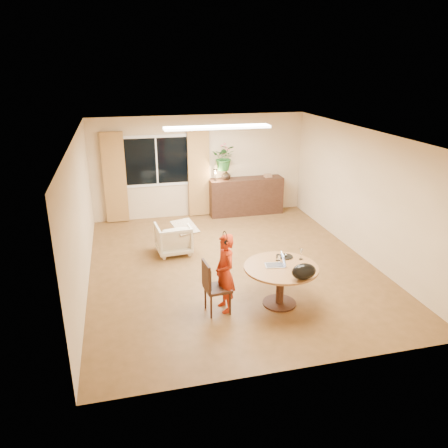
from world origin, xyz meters
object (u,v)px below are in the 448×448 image
object	(u,v)px
armchair	(173,238)
dining_table	(281,275)
sideboard	(246,196)
child	(225,273)
dining_chair	(218,287)

from	to	relation	value
armchair	dining_table	bearing A→B (deg)	114.78
dining_table	sideboard	bearing A→B (deg)	80.49
child	armchair	bearing A→B (deg)	-176.58
child	sideboard	distance (m)	4.89
sideboard	armchair	bearing A→B (deg)	-136.50
dining_table	sideboard	xyz separation A→B (m)	(0.78, 4.63, -0.06)
dining_table	child	bearing A→B (deg)	176.65
sideboard	dining_table	bearing A→B (deg)	-99.51
dining_table	sideboard	world-z (taller)	sideboard
armchair	sideboard	size ratio (longest dim) A/B	0.37
dining_chair	child	world-z (taller)	child
child	armchair	xyz separation A→B (m)	(-0.51, 2.47, -0.33)
dining_chair	armchair	distance (m)	2.54
dining_table	sideboard	distance (m)	4.70
dining_table	dining_chair	world-z (taller)	dining_chair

